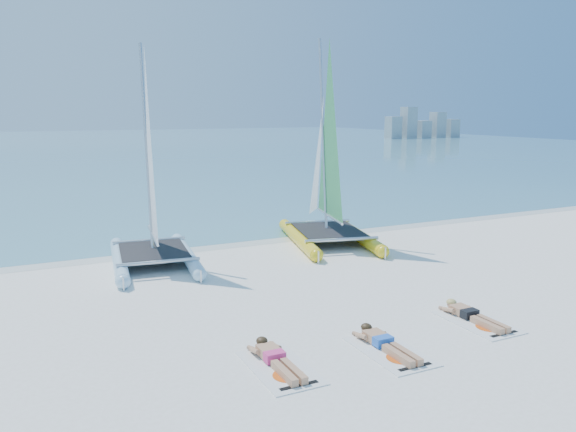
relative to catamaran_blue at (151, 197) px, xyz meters
name	(u,v)px	position (x,y,z in m)	size (l,w,h in m)	color
ground	(306,288)	(2.99, -4.11, -2.00)	(140.00, 140.00, 0.00)	white
sea	(74,147)	(2.99, 58.89, -2.00)	(140.00, 115.00, 0.01)	#72AFBE
wet_sand_strip	(232,243)	(2.99, 1.39, -2.00)	(140.00, 1.40, 0.01)	silver
distant_skyline	(422,126)	(56.70, 57.89, -0.06)	(14.00, 2.00, 5.00)	#A0AAB0
catamaran_blue	(151,197)	(0.00, 0.00, 0.00)	(2.92, 5.16, 6.71)	#BCE2F7
catamaran_yellow	(325,175)	(6.15, 0.52, 0.27)	(3.68, 5.81, 7.21)	yellow
towel_a	(280,368)	(0.48, -7.96, -1.99)	(1.00, 1.85, 0.02)	white
sunbather_a	(275,358)	(0.48, -7.77, -1.88)	(0.37, 1.73, 0.26)	tan
towel_b	(390,351)	(2.64, -8.25, -1.99)	(1.00, 1.85, 0.02)	white
sunbather_b	(384,342)	(2.64, -8.05, -1.88)	(0.37, 1.73, 0.26)	tan
towel_c	(477,322)	(5.22, -7.83, -1.99)	(1.00, 1.85, 0.02)	white
sunbather_c	(471,314)	(5.22, -7.64, -1.88)	(0.37, 1.73, 0.26)	tan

